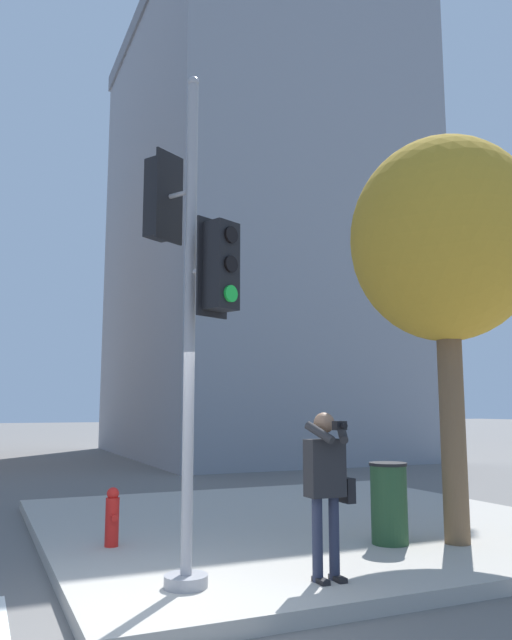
% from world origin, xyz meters
% --- Properties ---
extents(ground_plane, '(160.00, 160.00, 0.00)m').
position_xyz_m(ground_plane, '(0.00, 0.00, 0.00)').
color(ground_plane, slate).
extents(sidewalk_corner, '(8.00, 8.00, 0.17)m').
position_xyz_m(sidewalk_corner, '(3.50, 3.50, 0.08)').
color(sidewalk_corner, '#ADA89E').
rests_on(sidewalk_corner, ground_plane).
extents(traffic_signal_pole, '(0.80, 1.16, 5.39)m').
position_xyz_m(traffic_signal_pole, '(0.61, 0.58, 3.23)').
color(traffic_signal_pole, '#939399').
rests_on(traffic_signal_pole, sidewalk_corner).
extents(person_photographer, '(0.58, 0.54, 1.71)m').
position_xyz_m(person_photographer, '(2.03, 0.22, 1.19)').
color(person_photographer, black).
rests_on(person_photographer, sidewalk_corner).
extents(street_tree, '(2.61, 2.61, 5.54)m').
position_xyz_m(street_tree, '(4.48, 1.06, 4.22)').
color(street_tree, brown).
rests_on(street_tree, sidewalk_corner).
extents(fire_hydrant, '(0.17, 0.23, 0.74)m').
position_xyz_m(fire_hydrant, '(0.31, 2.73, 0.53)').
color(fire_hydrant, red).
rests_on(fire_hydrant, sidewalk_corner).
extents(trash_bin, '(0.50, 0.50, 1.04)m').
position_xyz_m(trash_bin, '(3.66, 1.40, 0.69)').
color(trash_bin, '#234728').
rests_on(trash_bin, sidewalk_corner).
extents(building_right, '(10.48, 13.44, 19.02)m').
position_xyz_m(building_right, '(9.22, 18.57, 9.52)').
color(building_right, gray).
rests_on(building_right, ground_plane).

